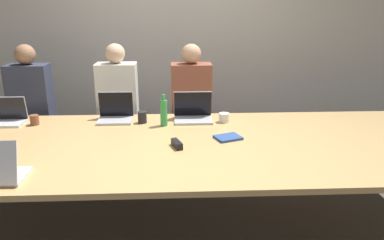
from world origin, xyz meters
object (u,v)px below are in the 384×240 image
(person_far_center, at_px, (192,115))
(person_far_midleft, at_px, (119,114))
(stapler, at_px, (177,144))
(person_far_left, at_px, (33,116))
(laptop_far_left, at_px, (7,116))
(laptop_far_center, at_px, (193,112))
(cup_far_center, at_px, (224,118))
(bottle_far_center, at_px, (164,112))
(cup_far_left, at_px, (35,120))
(laptop_far_midleft, at_px, (116,112))
(cup_far_midleft, at_px, (143,117))

(person_far_center, bearing_deg, person_far_midleft, 175.64)
(stapler, bearing_deg, person_far_midleft, 98.26)
(person_far_left, bearing_deg, laptop_far_left, -95.84)
(laptop_far_center, height_order, cup_far_center, laptop_far_center)
(cup_far_center, distance_m, bottle_far_center, 0.55)
(cup_far_center, relative_size, cup_far_left, 1.07)
(laptop_far_midleft, bearing_deg, cup_far_center, -6.55)
(person_far_left, height_order, cup_far_left, person_far_left)
(cup_far_midleft, height_order, person_far_center, person_far_center)
(person_far_center, bearing_deg, laptop_far_midleft, -151.09)
(bottle_far_center, bearing_deg, cup_far_center, 8.01)
(laptop_far_center, distance_m, cup_far_center, 0.29)
(person_far_center, distance_m, laptop_far_left, 1.72)
(person_far_midleft, distance_m, bottle_far_center, 0.82)
(cup_far_left, bearing_deg, cup_far_midleft, 0.75)
(laptop_far_midleft, relative_size, cup_far_left, 3.52)
(laptop_far_midleft, height_order, laptop_far_center, laptop_far_center)
(person_far_midleft, bearing_deg, laptop_far_midleft, -84.65)
(cup_far_left, distance_m, stapler, 1.38)
(laptop_far_left, relative_size, cup_far_left, 3.54)
(person_far_center, distance_m, bottle_far_center, 0.67)
(person_far_midleft, bearing_deg, person_far_center, -4.36)
(laptop_far_midleft, relative_size, bottle_far_center, 1.12)
(bottle_far_center, height_order, person_far_left, person_far_left)
(laptop_far_center, xyz_separation_m, person_far_left, (-1.61, 0.45, -0.15))
(person_far_midleft, bearing_deg, laptop_far_center, -32.49)
(cup_far_midleft, distance_m, cup_far_left, 0.94)
(cup_far_midleft, xyz_separation_m, person_far_left, (-1.15, 0.52, -0.13))
(laptop_far_center, height_order, cup_far_left, laptop_far_center)
(laptop_far_left, xyz_separation_m, stapler, (1.50, -0.66, -0.04))
(cup_far_center, relative_size, bottle_far_center, 0.34)
(laptop_far_center, xyz_separation_m, cup_far_left, (-1.40, -0.08, -0.03))
(laptop_far_midleft, height_order, cup_far_center, laptop_far_midleft)
(bottle_far_center, height_order, laptop_far_left, bottle_far_center)
(cup_far_midleft, height_order, person_far_left, person_far_left)
(laptop_far_midleft, distance_m, person_far_left, 1.01)
(laptop_far_midleft, height_order, stapler, laptop_far_midleft)
(cup_far_center, relative_size, person_far_left, 0.07)
(laptop_far_midleft, xyz_separation_m, person_far_center, (0.71, 0.39, -0.15))
(person_far_midleft, bearing_deg, cup_far_midleft, -62.00)
(cup_far_left, bearing_deg, person_far_center, 19.73)
(stapler, bearing_deg, laptop_far_left, 137.38)
(person_far_center, distance_m, person_far_left, 1.61)
(person_far_midleft, relative_size, person_far_left, 1.00)
(person_far_left, bearing_deg, cup_far_center, -15.73)
(cup_far_center, xyz_separation_m, stapler, (-0.43, -0.59, -0.02))
(cup_far_center, height_order, stapler, cup_far_center)
(laptop_far_midleft, distance_m, person_far_center, 0.82)
(person_far_center, distance_m, cup_far_left, 1.49)
(bottle_far_center, bearing_deg, laptop_far_center, 31.53)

